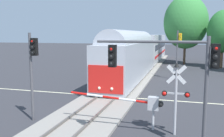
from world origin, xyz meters
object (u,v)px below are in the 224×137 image
at_px(crossing_signal_mast, 176,91).
at_px(elm_centre_background, 186,22).
at_px(crossing_gate_near, 144,103).
at_px(oak_far_right, 223,31).
at_px(traffic_signal_median, 33,63).
at_px(traffic_signal_far_side, 179,47).
at_px(commuter_train, 144,50).
at_px(traffic_signal_near_right, 172,65).

xyz_separation_m(crossing_signal_mast, elm_centre_background, (0.55, 31.42, 4.79)).
bearing_deg(crossing_gate_near, oak_far_right, 74.66).
bearing_deg(traffic_signal_median, traffic_signal_far_side, 64.16).
distance_m(traffic_signal_median, elm_centre_background, 32.88).
height_order(commuter_train, traffic_signal_far_side, traffic_signal_far_side).
bearing_deg(traffic_signal_near_right, crossing_signal_mast, 84.46).
xyz_separation_m(crossing_signal_mast, traffic_signal_near_right, (-0.18, -1.81, 1.53)).
bearing_deg(crossing_gate_near, commuter_train, 98.48).
distance_m(commuter_train, traffic_signal_far_side, 10.05).
relative_size(crossing_gate_near, traffic_signal_median, 1.02).
height_order(elm_centre_background, oak_far_right, elm_centre_background).
height_order(commuter_train, crossing_gate_near, commuter_train).
xyz_separation_m(crossing_gate_near, oak_far_right, (7.60, 27.71, 4.06)).
bearing_deg(commuter_train, crossing_gate_near, -81.52).
distance_m(commuter_train, crossing_signal_mast, 25.18).
bearing_deg(crossing_signal_mast, elm_centre_background, 89.00).
height_order(traffic_signal_far_side, oak_far_right, oak_far_right).
height_order(crossing_signal_mast, traffic_signal_far_side, traffic_signal_far_side).
xyz_separation_m(commuter_train, oak_far_right, (11.21, 3.50, 2.69)).
relative_size(crossing_signal_mast, traffic_signal_far_side, 0.67).
height_order(traffic_signal_far_side, elm_centre_background, elm_centre_background).
xyz_separation_m(traffic_signal_far_side, elm_centre_background, (0.76, 15.44, 3.37)).
relative_size(traffic_signal_far_side, traffic_signal_near_right, 1.06).
distance_m(crossing_signal_mast, oak_far_right, 28.92).
relative_size(commuter_train, traffic_signal_near_right, 8.14).
bearing_deg(elm_centre_background, crossing_gate_near, -94.07).
distance_m(commuter_train, traffic_signal_median, 24.90).
distance_m(crossing_signal_mast, traffic_signal_far_side, 16.05).
distance_m(crossing_gate_near, crossing_signal_mast, 1.90).
distance_m(crossing_signal_mast, elm_centre_background, 31.79).
height_order(traffic_signal_far_side, traffic_signal_median, traffic_signal_far_side).
distance_m(crossing_gate_near, traffic_signal_near_right, 3.56).
xyz_separation_m(commuter_train, traffic_signal_median, (-2.74, -24.74, 0.68)).
xyz_separation_m(traffic_signal_median, traffic_signal_near_right, (7.83, -1.69, 0.32)).
bearing_deg(commuter_train, crossing_signal_mast, -77.91).
distance_m(traffic_signal_median, traffic_signal_near_right, 8.02).
relative_size(commuter_train, crossing_gate_near, 7.96).
height_order(traffic_signal_near_right, oak_far_right, oak_far_right).
xyz_separation_m(crossing_signal_mast, oak_far_right, (5.94, 28.12, 3.22)).
bearing_deg(traffic_signal_median, crossing_gate_near, 4.71).
distance_m(traffic_signal_near_right, oak_far_right, 30.59).
xyz_separation_m(crossing_signal_mast, traffic_signal_median, (-8.01, -0.12, 1.21)).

